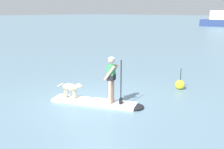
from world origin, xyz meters
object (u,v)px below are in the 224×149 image
Objects in this scene: moored_boat_center at (224,21)px; marker_buoy at (180,85)px; dog at (71,88)px; paddleboard at (100,102)px; person_paddler at (112,77)px.

moored_boat_center is 11.23× the size of marker_buoy.
paddleboard is at bearing 23.46° from dog.
paddleboard is at bearing -156.54° from person_paddler.
moored_boat_center is 51.28m from marker_buoy.
person_paddler reaches higher than marker_buoy.
person_paddler reaches higher than dog.
dog is 4.71m from marker_buoy.
moored_boat_center reaches higher than marker_buoy.
person_paddler is 3.65m from marker_buoy.
person_paddler is at bearing 23.46° from dog.
moored_boat_center is (-12.85, 53.04, 0.78)m from dog.
marker_buoy is at bearing 75.74° from person_paddler.
dog is at bearing -156.54° from paddleboard.
dog is at bearing -156.54° from person_paddler.
person_paddler is 54.32m from moored_boat_center.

